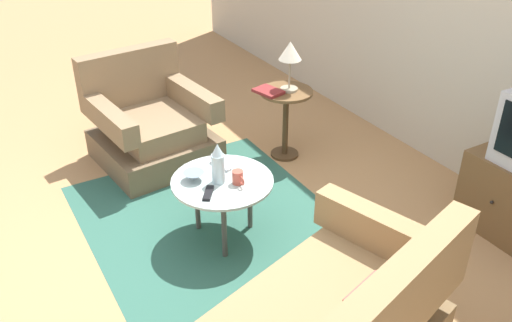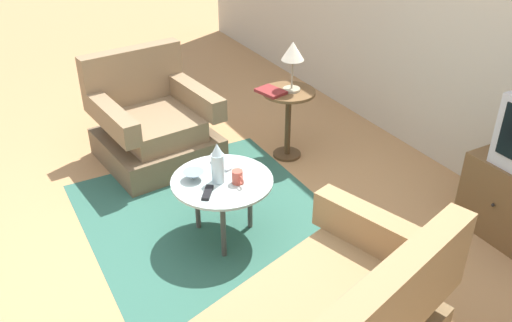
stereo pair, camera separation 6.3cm
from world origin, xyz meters
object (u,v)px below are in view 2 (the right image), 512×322
Objects in this scene: coffee_table at (222,186)px; tv_remote_silver at (221,165)px; tv_remote_dark at (208,193)px; side_table at (288,110)px; bowl at (194,176)px; mug at (238,177)px; book at (271,91)px; table_lamp at (293,54)px; armchair at (153,126)px; vase at (218,164)px.

tv_remote_silver reaches higher than coffee_table.
coffee_table is 4.38× the size of tv_remote_dark.
side_table is at bearing 106.67° from tv_remote_silver.
tv_remote_dark is at bearing 2.22° from bowl.
mug is 0.23m from tv_remote_dark.
book is (-0.03, -0.16, 0.19)m from side_table.
table_lamp is 3.38× the size of mug.
tv_remote_silver is (0.61, -0.93, 0.04)m from side_table.
side_table reaches higher than coffee_table.
mug is 1.18m from book.
armchair is 2.36× the size of table_lamp.
coffee_table is at bearing 107.20° from vase.
book is at bearing 132.85° from vase.
table_lamp reaches higher than bowl.
table_lamp is 2.67× the size of tv_remote_dark.
coffee_table is 0.15m from mug.
tv_remote_silver is at bearing 105.43° from bowl.
armchair is 1.45m from tv_remote_dark.
book is at bearing 168.51° from tv_remote_dark.
armchair is 6.90× the size of bowl.
coffee_table is 1.18m from book.
mug is at bearing -47.24° from side_table.
coffee_table is 0.20m from tv_remote_dark.
bowl is at bearing -141.65° from tv_remote_dark.
coffee_table is 0.19m from vase.
armchair is at bearing -178.66° from coffee_table.
side_table is at bearing 127.01° from vase.
armchair reaches higher than tv_remote_silver.
side_table is 1.30m from vase.
bowl is 0.91× the size of tv_remote_dark.
bowl is 0.78× the size of tv_remote_silver.
armchair is 7.99× the size of mug.
vase is at bearing 51.76° from bowl.
bowl is at bearing -91.04° from tv_remote_silver.
coffee_table is at bearing -52.48° from side_table.
armchair is 1.07m from book.
book is (-0.80, 0.84, 0.21)m from coffee_table.
armchair is at bearing 179.96° from vase.
side_table is 2.33× the size of book.
armchair is 1.25m from bowl.
side_table is at bearing 163.33° from tv_remote_dark.
mug is 0.30m from bowl.
armchair is 1.36m from vase.
tv_remote_silver is (0.60, -0.95, -0.46)m from table_lamp.
armchair is at bearing -134.84° from book.
mug is at bearing -48.08° from table_lamp.
mug is at bearing 87.94° from armchair.
tv_remote_dark is (0.10, -0.12, -0.13)m from vase.
book is (-0.81, 0.87, 0.03)m from vase.
table_lamp is at bearing 105.84° from tv_remote_silver.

